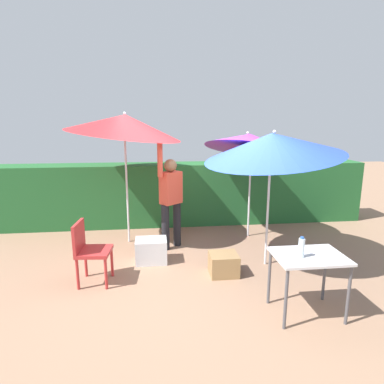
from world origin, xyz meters
TOP-DOWN VIEW (x-y plane):
  - ground_plane at (0.00, 0.00)m, footprint 24.00×24.00m
  - hedge_row at (0.00, 2.13)m, footprint 8.00×0.70m
  - umbrella_rainbow at (1.18, 1.13)m, footprint 1.76×1.70m
  - umbrella_orange at (1.13, -0.21)m, footprint 2.10×2.07m
  - umbrella_yellow at (-1.11, 1.08)m, footprint 2.08×2.05m
  - person_vendor at (-0.33, 0.69)m, footprint 0.48×0.42m
  - chair_plastic at (-1.53, -0.50)m, footprint 0.48×0.48m
  - cooler_box at (-0.69, 0.10)m, footprint 0.50×0.37m
  - crate_cardboard at (0.38, -0.47)m, footprint 0.41×0.38m
  - folding_table at (1.14, -1.56)m, footprint 0.80×0.60m
  - bottle_water at (1.02, -1.61)m, footprint 0.07×0.07m

SIDE VIEW (x-z plane):
  - ground_plane at x=0.00m, z-range 0.00..0.00m
  - crate_cardboard at x=0.38m, z-range 0.00..0.32m
  - cooler_box at x=-0.69m, z-range 0.00..0.38m
  - chair_plastic at x=-1.53m, z-range 0.07..0.96m
  - folding_table at x=1.14m, z-range 0.28..1.02m
  - hedge_row at x=0.00m, z-range 0.00..1.33m
  - bottle_water at x=1.02m, z-range 0.73..0.97m
  - person_vendor at x=-0.33m, z-range -0.01..1.87m
  - umbrella_rainbow at x=1.18m, z-range 0.70..3.01m
  - umbrella_orange at x=1.13m, z-range 0.76..3.02m
  - umbrella_yellow at x=-1.11m, z-range 0.92..3.42m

